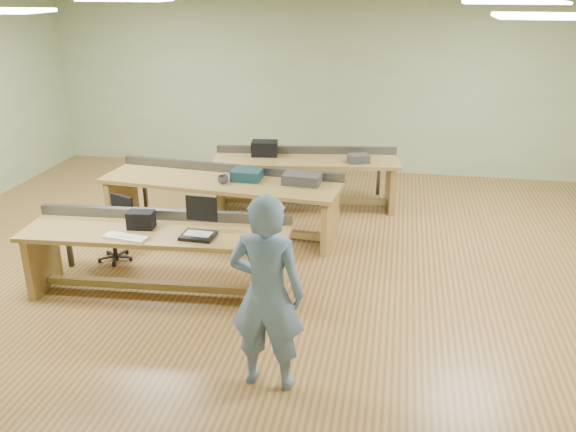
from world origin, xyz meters
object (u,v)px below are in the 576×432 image
object	(u,v)px
drinks_can	(226,178)
workbench_back	(306,171)
laptop_base	(198,236)
person	(267,294)
task_chair	(116,237)
parts_bin_grey	(302,179)
mug	(223,180)
workbench_mid	(222,193)
camera_bag	(141,220)
workbench_front	(158,246)
parts_bin_teal	(247,175)

from	to	relation	value
drinks_can	workbench_back	bearing A→B (deg)	56.72
workbench_back	laptop_base	size ratio (longest dim) A/B	8.26
person	drinks_can	size ratio (longest dim) A/B	13.62
task_chair	parts_bin_grey	xyz separation A→B (m)	(2.12, 1.09, 0.53)
mug	drinks_can	world-z (taller)	drinks_can
parts_bin_grey	mug	xyz separation A→B (m)	(-1.01, -0.19, -0.01)
person	laptop_base	distance (m)	1.60
workbench_mid	camera_bag	distance (m)	1.84
workbench_mid	workbench_back	distance (m)	1.53
mug	drinks_can	distance (m)	0.06
person	workbench_front	bearing A→B (deg)	-40.20
laptop_base	camera_bag	distance (m)	0.69
parts_bin_teal	mug	distance (m)	0.34
workbench_mid	camera_bag	bearing A→B (deg)	-95.70
workbench_back	person	bearing A→B (deg)	-93.20
laptop_base	camera_bag	size ratio (longest dim) A/B	1.23
laptop_base	parts_bin_grey	xyz separation A→B (m)	(0.77, 1.94, 0.05)
laptop_base	parts_bin_teal	xyz separation A→B (m)	(0.02, 1.97, 0.05)
laptop_base	parts_bin_teal	size ratio (longest dim) A/B	0.88
workbench_mid	workbench_back	bearing A→B (deg)	57.38
task_chair	mug	distance (m)	1.52
workbench_mid	mug	bearing A→B (deg)	-60.78
workbench_front	parts_bin_grey	world-z (taller)	parts_bin_grey
workbench_front	drinks_can	world-z (taller)	drinks_can
laptop_base	mug	distance (m)	1.77
mug	parts_bin_grey	bearing A→B (deg)	10.45
mug	laptop_base	bearing A→B (deg)	-81.98
workbench_front	person	xyz separation A→B (m)	(1.50, -1.37, 0.30)
workbench_front	parts_bin_teal	world-z (taller)	parts_bin_teal
camera_bag	task_chair	xyz separation A→B (m)	(-0.68, 0.72, -0.56)
drinks_can	mug	bearing A→B (deg)	-111.50
workbench_mid	workbench_back	size ratio (longest dim) A/B	1.16
laptop_base	parts_bin_grey	distance (m)	2.09
workbench_back	laptop_base	bearing A→B (deg)	-109.43
workbench_mid	person	size ratio (longest dim) A/B	1.90
camera_bag	mug	xyz separation A→B (m)	(0.43, 1.62, -0.04)
workbench_back	parts_bin_teal	size ratio (longest dim) A/B	7.31
workbench_front	parts_bin_grey	bearing A→B (deg)	51.12
camera_bag	drinks_can	distance (m)	1.74
mug	workbench_mid	bearing A→B (deg)	113.61
person	task_chair	world-z (taller)	person
laptop_base	mug	bearing A→B (deg)	100.75
parts_bin_grey	drinks_can	size ratio (longest dim) A/B	3.82
camera_bag	task_chair	bearing A→B (deg)	128.09
parts_bin_teal	workbench_mid	bearing A→B (deg)	-171.05
person	drinks_can	world-z (taller)	person
person	task_chair	bearing A→B (deg)	-39.51
workbench_back	drinks_can	size ratio (longest dim) A/B	22.30
workbench_mid	parts_bin_grey	world-z (taller)	parts_bin_grey
task_chair	mug	bearing A→B (deg)	64.00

